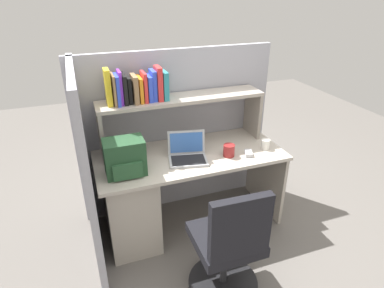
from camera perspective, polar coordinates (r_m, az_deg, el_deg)
ground_plane at (r=3.20m, az=-0.31°, el=-13.38°), size 8.00×8.00×0.00m
desk at (r=2.87m, az=-7.76°, el=-8.75°), size 1.60×0.70×0.73m
cubicle_partition_rear at (r=3.09m, az=-2.70°, el=2.10°), size 1.84×0.05×1.55m
cubicle_partition_left at (r=2.60m, az=-17.97°, el=-4.31°), size 0.05×1.06×1.55m
overhead_hutch at (r=2.82m, az=-1.73°, el=6.37°), size 1.44×0.28×0.45m
reference_books_on_shelf at (r=2.66m, az=-9.59°, el=9.76°), size 0.49×0.19×0.28m
laptop at (r=2.69m, az=-0.80°, el=-1.70°), size 0.36×0.31×0.22m
backpack at (r=2.50m, az=-11.69°, el=-2.38°), size 0.30×0.22×0.28m
computer_mouse at (r=2.81m, az=9.87°, el=-1.58°), size 0.09×0.12×0.03m
paper_cup at (r=2.93m, az=12.76°, el=-0.03°), size 0.08×0.08×0.09m
snack_canister at (r=2.75m, az=6.49°, el=-1.12°), size 0.10×0.10×0.10m
office_chair at (r=2.37m, az=6.37°, el=-18.05°), size 0.52×0.52×0.93m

